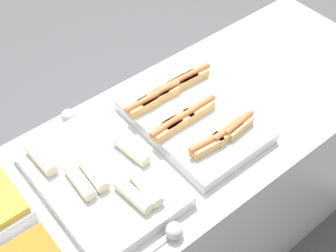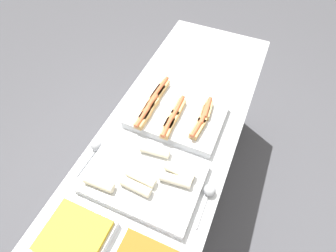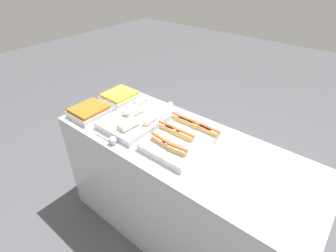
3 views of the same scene
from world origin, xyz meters
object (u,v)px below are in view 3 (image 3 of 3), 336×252
Objects in this scene: tray_wraps at (138,118)px; serving_spoon_far at (169,105)px; tray_side_front at (90,112)px; tray_side_back at (120,97)px; tray_hotdogs at (183,137)px; serving_spoon_near at (112,140)px.

serving_spoon_far is (0.05, 0.31, -0.01)m from tray_wraps.
tray_wraps is 2.56× the size of serving_spoon_far.
tray_side_front and tray_side_back have the same top height.
tray_hotdogs reaches higher than tray_wraps.
tray_side_back is 0.44m from serving_spoon_far.
tray_side_front is 0.42m from serving_spoon_near.
serving_spoon_far is (0.00, 0.61, -0.00)m from serving_spoon_near.
tray_hotdogs is 2.43× the size of serving_spoon_near.
tray_hotdogs is 0.41m from tray_wraps.
tray_side_front is (-0.76, -0.19, -0.00)m from tray_hotdogs.
serving_spoon_near is (0.40, -0.13, -0.01)m from tray_side_front.
tray_side_back is 1.29× the size of serving_spoon_near.
tray_wraps is 2.00× the size of tray_side_back.
serving_spoon_far is at bearing 22.44° from tray_side_back.
tray_side_back is 1.28× the size of serving_spoon_far.
tray_side_back is at bearing -157.56° from serving_spoon_far.
tray_side_back is (-0.35, 0.14, 0.00)m from tray_wraps.
tray_hotdogs reaches higher than serving_spoon_far.
serving_spoon_far is at bearing 80.10° from tray_wraps.
tray_hotdogs is at bearing 1.80° from tray_wraps.
serving_spoon_far is (0.40, 0.48, -0.01)m from tray_side_front.
tray_wraps is at bearing -21.84° from tray_side_back.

